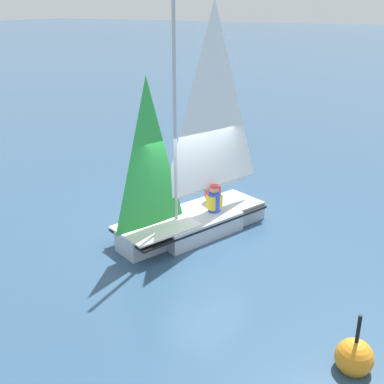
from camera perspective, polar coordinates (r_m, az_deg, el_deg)
The scene contains 5 objects.
ground_plane at distance 12.05m, azimuth 0.00°, elevation -4.77°, with size 260.00×260.00×0.00m, color #2D4C6B.
sailboat_main at distance 11.74m, azimuth 0.22°, elevation -1.03°, with size 4.15×2.70×5.57m.
sailor_helm at distance 11.99m, azimuth 2.63°, elevation -1.59°, with size 0.41×0.39×1.16m.
sailor_crew at distance 12.61m, azimuth 2.47°, elevation -0.45°, with size 0.41×0.39×1.16m.
buoy_marker at distance 8.28m, azimuth 18.67°, elevation -18.07°, with size 0.60×0.60×1.08m.
Camera 1 is at (-9.37, -5.37, 5.34)m, focal length 45.00 mm.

